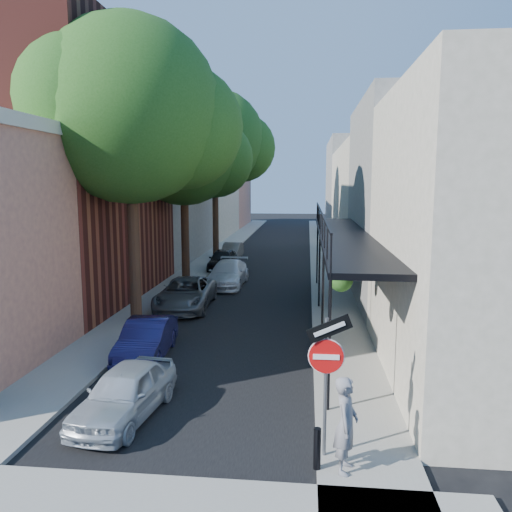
% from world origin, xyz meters
% --- Properties ---
extents(ground, '(160.00, 160.00, 0.00)m').
position_xyz_m(ground, '(0.00, 0.00, 0.00)').
color(ground, black).
rests_on(ground, ground).
extents(road_surface, '(6.00, 64.00, 0.01)m').
position_xyz_m(road_surface, '(0.00, 30.00, 0.01)').
color(road_surface, black).
rests_on(road_surface, ground).
extents(sidewalk_left, '(2.00, 64.00, 0.12)m').
position_xyz_m(sidewalk_left, '(-4.00, 30.00, 0.06)').
color(sidewalk_left, gray).
rests_on(sidewalk_left, ground).
extents(sidewalk_right, '(2.00, 64.00, 0.12)m').
position_xyz_m(sidewalk_right, '(4.00, 30.00, 0.06)').
color(sidewalk_right, gray).
rests_on(sidewalk_right, ground).
extents(buildings_left, '(10.10, 59.10, 12.00)m').
position_xyz_m(buildings_left, '(-9.30, 28.76, 4.94)').
color(buildings_left, tan).
rests_on(buildings_left, ground).
extents(buildings_right, '(9.80, 55.00, 10.00)m').
position_xyz_m(buildings_right, '(8.99, 29.49, 4.42)').
color(buildings_right, beige).
rests_on(buildings_right, ground).
extents(sign_post, '(0.89, 0.17, 2.99)m').
position_xyz_m(sign_post, '(3.16, 0.97, 2.04)').
color(sign_post, '#595B60').
rests_on(sign_post, ground).
extents(bollard, '(0.14, 0.14, 0.80)m').
position_xyz_m(bollard, '(3.00, 0.50, 0.52)').
color(bollard, black).
rests_on(bollard, sidewalk_right).
extents(oak_near, '(7.48, 6.80, 11.42)m').
position_xyz_m(oak_near, '(-3.37, 10.26, 7.88)').
color(oak_near, '#382216').
rests_on(oak_near, ground).
extents(oak_mid, '(6.60, 6.00, 10.20)m').
position_xyz_m(oak_mid, '(-3.42, 18.23, 7.06)').
color(oak_mid, '#382216').
rests_on(oak_mid, ground).
extents(oak_far, '(7.70, 7.00, 11.90)m').
position_xyz_m(oak_far, '(-3.35, 27.27, 8.26)').
color(oak_far, '#382216').
rests_on(oak_far, ground).
extents(parked_car_a, '(1.83, 3.69, 1.21)m').
position_xyz_m(parked_car_a, '(-1.40, 2.38, 0.60)').
color(parked_car_a, '#A7B0B9').
rests_on(parked_car_a, ground).
extents(parked_car_b, '(1.51, 3.72, 1.20)m').
position_xyz_m(parked_car_b, '(-2.17, 6.28, 0.60)').
color(parked_car_b, '#181646').
rests_on(parked_car_b, ground).
extents(parked_car_c, '(2.32, 4.75, 1.30)m').
position_xyz_m(parked_car_c, '(-2.46, 12.51, 0.65)').
color(parked_car_c, '#5A5D61').
rests_on(parked_car_c, ground).
extents(parked_car_d, '(1.95, 4.55, 1.31)m').
position_xyz_m(parked_car_d, '(-1.40, 17.40, 0.65)').
color(parked_car_d, white).
rests_on(parked_car_d, ground).
extents(parked_car_e, '(1.58, 3.86, 1.31)m').
position_xyz_m(parked_car_e, '(-2.48, 22.19, 0.66)').
color(parked_car_e, black).
rests_on(parked_car_e, ground).
extents(parked_car_f, '(1.28, 3.50, 1.15)m').
position_xyz_m(parked_car_f, '(-2.60, 26.82, 0.57)').
color(parked_car_f, gray).
rests_on(parked_car_f, ground).
extents(pedestrian, '(0.55, 0.73, 1.82)m').
position_xyz_m(pedestrian, '(3.52, 0.50, 1.03)').
color(pedestrian, slate).
rests_on(pedestrian, sidewalk_right).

